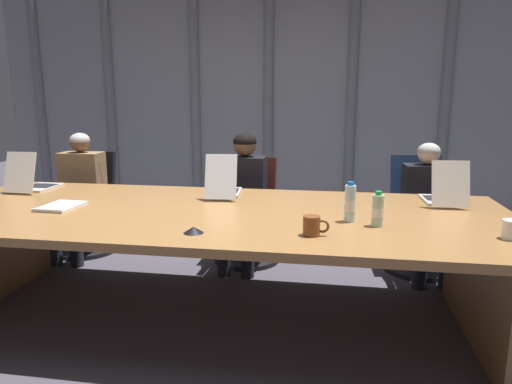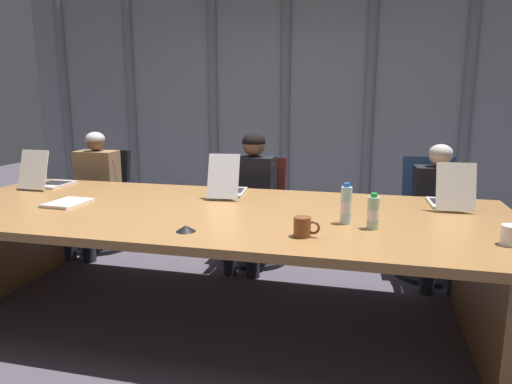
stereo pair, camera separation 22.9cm
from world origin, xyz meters
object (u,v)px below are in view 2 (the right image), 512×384
(laptop_left_mid, at_px, (228,187))
(water_bottle_secondary, at_px, (373,213))
(coffee_mug_near, at_px, (303,227))
(coffee_mug_far, at_px, (511,235))
(office_chair_left_end, at_px, (102,211))
(laptop_left_end, at_px, (47,180))
(laptop_center, at_px, (450,198))
(conference_mic_left_side, at_px, (186,228))
(person_left_mid, at_px, (251,191))
(office_chair_left_mid, at_px, (257,222))
(water_bottle_primary, at_px, (346,205))
(office_chair_center, at_px, (430,232))
(spiral_notepad, at_px, (67,203))
(person_left_end, at_px, (93,186))
(person_center, at_px, (439,206))

(laptop_left_mid, distance_m, water_bottle_secondary, 1.24)
(coffee_mug_near, xyz_separation_m, coffee_mug_far, (1.02, 0.11, -0.00))
(office_chair_left_end, distance_m, coffee_mug_near, 2.79)
(laptop_left_end, distance_m, water_bottle_secondary, 2.64)
(laptop_center, height_order, conference_mic_left_side, laptop_center)
(office_chair_left_end, bearing_deg, coffee_mug_far, 69.63)
(person_left_mid, bearing_deg, coffee_mug_far, 52.47)
(laptop_center, distance_m, office_chair_left_mid, 1.73)
(laptop_left_end, xyz_separation_m, coffee_mug_near, (2.22, -0.86, -0.01))
(laptop_left_end, bearing_deg, water_bottle_primary, -101.68)
(office_chair_center, xyz_separation_m, water_bottle_secondary, (-0.50, -1.39, 0.48))
(conference_mic_left_side, xyz_separation_m, spiral_notepad, (-1.04, 0.42, -0.01))
(person_left_end, bearing_deg, laptop_left_mid, 68.24)
(laptop_left_end, xyz_separation_m, water_bottle_primary, (2.42, -0.55, 0.05))
(laptop_left_end, distance_m, office_chair_left_mid, 1.81)
(office_chair_left_mid, height_order, coffee_mug_far, office_chair_left_mid)
(spiral_notepad, bearing_deg, water_bottle_primary, 1.33)
(office_chair_left_mid, height_order, office_chair_center, office_chair_center)
(person_left_end, bearing_deg, spiral_notepad, 24.11)
(coffee_mug_near, bearing_deg, coffee_mug_far, 5.90)
(person_left_mid, bearing_deg, water_bottle_secondary, 41.05)
(office_chair_left_end, xyz_separation_m, person_center, (3.11, -0.17, 0.27))
(person_left_mid, relative_size, conference_mic_left_side, 10.55)
(laptop_center, xyz_separation_m, spiral_notepad, (-2.53, -0.54, -0.05))
(conference_mic_left_side, bearing_deg, person_left_mid, 90.89)
(laptop_center, bearing_deg, water_bottle_primary, 129.58)
(laptop_left_end, distance_m, conference_mic_left_side, 1.83)
(office_chair_left_end, height_order, coffee_mug_near, office_chair_left_end)
(coffee_mug_near, bearing_deg, person_left_end, 146.27)
(spiral_notepad, bearing_deg, coffee_mug_far, -2.64)
(laptop_left_mid, distance_m, water_bottle_primary, 1.07)
(water_bottle_secondary, relative_size, coffee_mug_near, 1.45)
(water_bottle_primary, relative_size, coffee_mug_near, 1.71)
(water_bottle_primary, relative_size, water_bottle_secondary, 1.18)
(laptop_left_end, relative_size, office_chair_left_end, 0.45)
(laptop_center, xyz_separation_m, office_chair_left_end, (-3.08, 0.74, -0.45))
(laptop_left_mid, height_order, office_chair_left_end, laptop_left_mid)
(coffee_mug_near, distance_m, spiral_notepad, 1.71)
(laptop_left_mid, xyz_separation_m, office_chair_left_mid, (0.05, 0.72, -0.46))
(office_chair_left_end, xyz_separation_m, water_bottle_secondary, (2.58, -1.39, 0.48))
(office_chair_left_mid, height_order, coffee_mug_near, office_chair_left_mid)
(laptop_center, xyz_separation_m, person_center, (0.02, 0.57, -0.19))
(laptop_left_mid, height_order, laptop_center, laptop_left_mid)
(laptop_left_end, xyz_separation_m, water_bottle_secondary, (2.57, -0.62, 0.03))
(laptop_left_mid, height_order, spiral_notepad, laptop_left_mid)
(laptop_left_mid, bearing_deg, spiral_notepad, 113.35)
(water_bottle_primary, relative_size, coffee_mug_far, 1.73)
(laptop_left_mid, bearing_deg, water_bottle_secondary, -128.21)
(person_left_mid, relative_size, coffee_mug_near, 8.32)
(laptop_left_mid, bearing_deg, laptop_center, -96.07)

